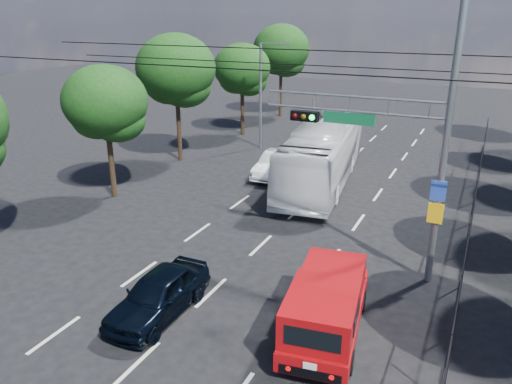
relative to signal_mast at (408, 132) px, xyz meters
The scene contains 14 objects.
ground 10.92m from the signal_mast, 123.48° to the right, with size 120.00×120.00×0.00m, color black.
lane_markings 9.56m from the signal_mast, 131.33° to the left, with size 6.12×38.00×0.01m.
signal_mast is the anchor object (origin of this frame).
streetlight_left 18.24m from the signal_mast, 129.66° to the left, with size 2.09×0.22×7.08m.
utility_wires 5.71m from the signal_mast, behind, with size 22.00×5.04×0.74m.
fence_right 6.37m from the signal_mast, 61.03° to the left, with size 0.06×34.03×2.00m.
tree_left_b 14.62m from the signal_mast, behind, with size 4.08×4.08×6.63m.
tree_left_c 17.57m from the signal_mast, 149.06° to the left, with size 4.80×4.80×7.80m.
tree_left_d 22.48m from the signal_mast, 130.73° to the left, with size 4.20×4.20×6.83m.
tree_left_e 29.12m from the signal_mast, 120.71° to the left, with size 4.92×4.92×7.99m.
red_pickup 6.32m from the signal_mast, 103.20° to the right, with size 2.55×5.35×1.92m.
navy_hatchback 9.55m from the signal_mast, 136.76° to the right, with size 1.66×4.13×1.41m, color black.
white_bus 10.86m from the signal_mast, 122.75° to the left, with size 2.79×11.91×3.32m, color white.
white_van 12.79m from the signal_mast, 133.85° to the left, with size 1.50×4.30×1.42m, color white.
Camera 1 is at (7.64, -8.62, 8.95)m, focal length 35.00 mm.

